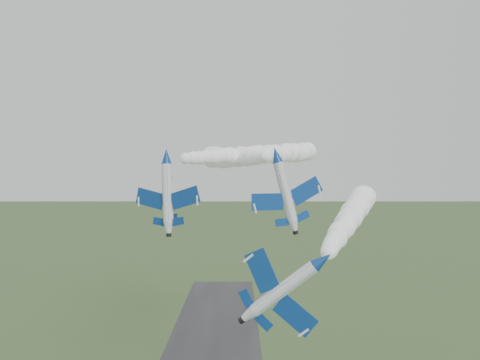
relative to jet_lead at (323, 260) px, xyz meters
The scene contains 6 objects.
jet_lead is the anchor object (origin of this frame).
smoke_trail_jet_lead 32.57m from the jet_lead, 73.12° to the left, with size 4.88×58.49×4.88m, color white, non-canonical shape.
jet_pair_left 30.98m from the jet_lead, 133.10° to the left, with size 10.61×12.09×3.17m.
smoke_trail_jet_pair_left 56.34m from the jet_lead, 94.31° to the left, with size 4.66×67.22×4.66m, color white, non-canonical shape.
jet_pair_right 24.65m from the jet_lead, 99.31° to the left, with size 10.88×13.13×4.01m.
smoke_trail_jet_pair_right 57.98m from the jet_lead, 100.90° to the left, with size 5.31×63.64×5.31m, color white, non-canonical shape.
Camera 1 is at (6.48, -59.82, 42.43)m, focal length 40.00 mm.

